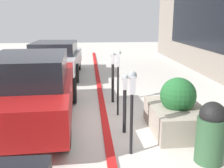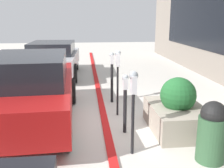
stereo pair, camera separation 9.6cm
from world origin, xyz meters
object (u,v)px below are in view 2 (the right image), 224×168
object	(u,v)px
parking_meter_nearest	(133,93)
parking_meter_fourth	(112,72)
parked_car_middle	(31,88)
trash_bin	(212,132)
parking_meter_second	(125,96)
parked_car_rear	(53,58)
parking_meter_middle	(118,67)
planter_box	(177,111)

from	to	relation	value
parking_meter_nearest	parking_meter_fourth	xyz separation A→B (m)	(2.98, 0.05, -0.24)
parking_meter_nearest	parked_car_middle	distance (m)	2.62
parked_car_middle	trash_bin	bearing A→B (deg)	-123.44
parking_meter_nearest	parking_meter_second	world-z (taller)	parking_meter_nearest
parked_car_rear	parking_meter_second	bearing A→B (deg)	-157.76
trash_bin	parking_meter_fourth	bearing A→B (deg)	21.53
parking_meter_middle	parked_car_rear	bearing A→B (deg)	23.69
parking_meter_second	trash_bin	distance (m)	1.83
planter_box	parked_car_rear	size ratio (longest dim) A/B	0.40
parked_car_rear	parking_meter_nearest	bearing A→B (deg)	-160.34
parking_meter_second	parking_meter_middle	size ratio (longest dim) A/B	0.77
parking_meter_second	trash_bin	size ratio (longest dim) A/B	1.19
parking_meter_middle	parking_meter_second	bearing A→B (deg)	-178.58
trash_bin	parking_meter_middle	bearing A→B (deg)	29.21
parking_meter_middle	parking_meter_fourth	size ratio (longest dim) A/B	1.13
parking_meter_second	parking_meter_fourth	distance (m)	2.08
planter_box	trash_bin	world-z (taller)	planter_box
planter_box	parked_car_middle	xyz separation A→B (m)	(0.70, 3.18, 0.41)
parking_meter_fourth	planter_box	distance (m)	2.43
parking_meter_nearest	planter_box	xyz separation A→B (m)	(0.92, -1.14, -0.71)
parking_meter_fourth	trash_bin	xyz separation A→B (m)	(-3.36, -1.33, -0.37)
parked_car_rear	trash_bin	bearing A→B (deg)	-152.22
parking_meter_second	parking_meter_middle	distance (m)	1.11
parked_car_middle	parked_car_rear	distance (m)	5.03
trash_bin	parked_car_rear	bearing A→B (deg)	25.57
parking_meter_nearest	trash_bin	xyz separation A→B (m)	(-0.38, -1.28, -0.61)
parked_car_rear	trash_bin	distance (m)	7.80
parking_meter_nearest	parking_meter_fourth	distance (m)	2.99
parking_meter_middle	parking_meter_fourth	distance (m)	1.09
planter_box	trash_bin	xyz separation A→B (m)	(-1.30, -0.13, 0.10)
planter_box	trash_bin	distance (m)	1.31
parking_meter_fourth	parked_car_middle	xyz separation A→B (m)	(-1.36, 1.98, -0.06)
parking_meter_fourth	parking_meter_second	bearing A→B (deg)	-178.47
parked_car_rear	trash_bin	world-z (taller)	parked_car_rear
parking_meter_fourth	trash_bin	world-z (taller)	parking_meter_fourth
parked_car_rear	parking_meter_middle	bearing A→B (deg)	-154.10
parking_meter_fourth	trash_bin	bearing A→B (deg)	-158.47
parking_meter_middle	parking_meter_fourth	xyz separation A→B (m)	(1.04, 0.03, -0.33)
parked_car_middle	trash_bin	distance (m)	3.88
parking_meter_second	parking_meter_fourth	size ratio (longest dim) A/B	0.88
parking_meter_second	trash_bin	xyz separation A→B (m)	(-1.29, -1.27, -0.28)
parked_car_middle	parked_car_rear	bearing A→B (deg)	-1.59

